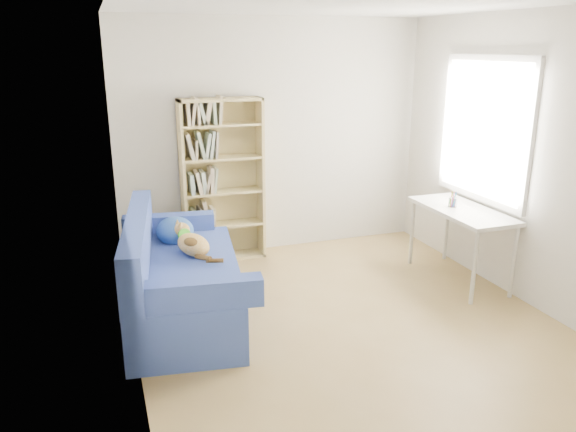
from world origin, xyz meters
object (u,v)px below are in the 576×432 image
(sofa, at_px, (179,278))
(bookshelf, at_px, (223,187))
(pen_cup, at_px, (453,201))
(desk, at_px, (462,216))

(sofa, distance_m, bookshelf, 1.49)
(sofa, xyz_separation_m, pen_cup, (2.73, -0.04, 0.46))
(bookshelf, relative_size, desk, 1.51)
(sofa, relative_size, pen_cup, 12.65)
(bookshelf, bearing_deg, sofa, -118.99)
(sofa, bearing_deg, pen_cup, 7.17)
(sofa, bearing_deg, bookshelf, 68.96)
(bookshelf, bearing_deg, pen_cup, -32.02)
(desk, bearing_deg, pen_cup, 118.39)
(pen_cup, bearing_deg, bookshelf, 147.98)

